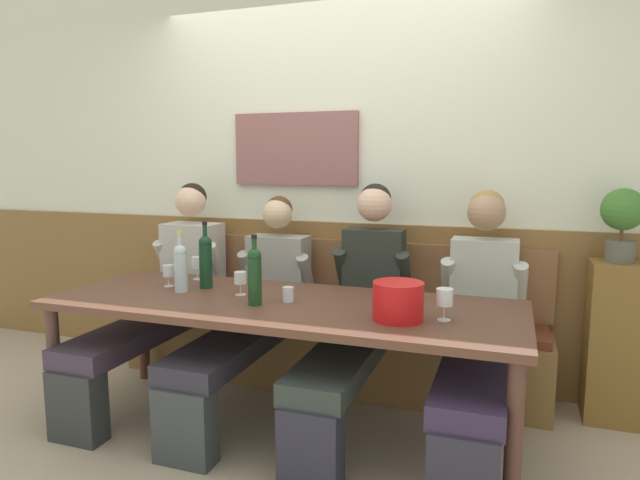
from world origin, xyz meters
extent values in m
cube|color=tan|center=(0.00, 0.00, -0.01)|extent=(6.80, 6.80, 0.02)
cube|color=silver|center=(0.00, 1.09, 1.40)|extent=(6.80, 0.08, 2.80)
cube|color=#8A5758|center=(-0.28, 1.03, 1.55)|extent=(0.89, 0.04, 0.49)
cube|color=brown|center=(0.00, 1.04, 0.53)|extent=(6.80, 0.03, 1.05)
cube|color=brown|center=(0.00, 0.81, 0.22)|extent=(2.80, 0.42, 0.44)
cube|color=maroon|center=(0.00, 0.81, 0.47)|extent=(2.75, 0.39, 0.05)
cube|color=brown|center=(0.00, 1.00, 0.71)|extent=(2.80, 0.04, 0.45)
cube|color=#543326|center=(0.00, 0.12, 0.71)|extent=(2.50, 0.90, 0.04)
cylinder|color=#4C332B|center=(-1.18, -0.27, 0.34)|extent=(0.07, 0.07, 0.69)
cylinder|color=#4F3027|center=(1.18, -0.27, 0.34)|extent=(0.07, 0.07, 0.69)
cylinder|color=#532F23|center=(-1.18, 0.50, 0.34)|extent=(0.07, 0.07, 0.69)
cylinder|color=#4E3621|center=(1.18, 0.50, 0.34)|extent=(0.07, 0.07, 0.69)
cube|color=#2A2E30|center=(-0.97, -0.34, 0.19)|extent=(0.29, 0.14, 0.38)
cube|color=#362C3C|center=(-0.97, 0.19, 0.43)|extent=(0.33, 1.15, 0.11)
cube|color=#B9B3AB|center=(-0.97, 0.81, 0.76)|extent=(0.39, 0.24, 0.54)
sphere|color=beige|center=(-0.97, 0.80, 1.19)|extent=(0.21, 0.21, 0.21)
sphere|color=black|center=(-0.97, 0.83, 1.22)|extent=(0.20, 0.20, 0.20)
cylinder|color=#B9B3AB|center=(-1.18, 0.76, 0.79)|extent=(0.08, 0.20, 0.27)
cylinder|color=#B9B3AB|center=(-0.77, 0.76, 0.79)|extent=(0.08, 0.20, 0.27)
cube|color=#31383B|center=(-0.32, -0.34, 0.19)|extent=(0.30, 0.14, 0.38)
cube|color=#282832|center=(-0.32, 0.19, 0.43)|extent=(0.33, 1.16, 0.11)
cube|color=gray|center=(-0.32, 0.81, 0.73)|extent=(0.39, 0.20, 0.49)
sphere|color=#D6B48D|center=(-0.32, 0.80, 1.12)|extent=(0.20, 0.20, 0.20)
sphere|color=#4F331C|center=(-0.32, 0.83, 1.15)|extent=(0.18, 0.18, 0.18)
cylinder|color=gray|center=(-0.53, 0.77, 0.75)|extent=(0.08, 0.20, 0.27)
cylinder|color=gray|center=(-0.11, 0.77, 0.75)|extent=(0.08, 0.20, 0.27)
cube|color=#272837|center=(0.33, -0.34, 0.19)|extent=(0.28, 0.14, 0.38)
cube|color=#2C3432|center=(0.33, 0.19, 0.43)|extent=(0.31, 1.16, 0.11)
cube|color=#262C26|center=(0.33, 0.81, 0.77)|extent=(0.37, 0.18, 0.56)
sphere|color=#DBAD93|center=(0.33, 0.80, 1.20)|extent=(0.21, 0.21, 0.21)
sphere|color=black|center=(0.33, 0.83, 1.23)|extent=(0.20, 0.20, 0.20)
cylinder|color=#262C26|center=(0.14, 0.77, 0.80)|extent=(0.08, 0.20, 0.27)
cylinder|color=#262C26|center=(0.53, 0.77, 0.80)|extent=(0.08, 0.20, 0.27)
cube|color=#2A2936|center=(0.99, -0.34, 0.19)|extent=(0.29, 0.14, 0.38)
cube|color=#302541|center=(0.99, 0.19, 0.43)|extent=(0.32, 1.16, 0.11)
cube|color=#AEB1A6|center=(0.99, 0.81, 0.75)|extent=(0.38, 0.20, 0.53)
sphere|color=#A6805F|center=(0.99, 0.80, 1.17)|extent=(0.22, 0.22, 0.22)
sphere|color=#9E7B45|center=(0.99, 0.83, 1.20)|extent=(0.20, 0.20, 0.20)
cylinder|color=#AEB1A6|center=(0.79, 0.77, 0.78)|extent=(0.08, 0.20, 0.27)
cylinder|color=#AEB1A6|center=(1.19, 0.77, 0.78)|extent=(0.08, 0.20, 0.27)
cylinder|color=red|center=(0.65, -0.02, 0.82)|extent=(0.24, 0.24, 0.18)
cylinder|color=#ACC4C8|center=(-0.62, 0.12, 0.84)|extent=(0.07, 0.07, 0.22)
sphere|color=#ACC4C8|center=(-0.62, 0.12, 0.96)|extent=(0.07, 0.07, 0.07)
cylinder|color=#ACC4C8|center=(-0.62, 0.12, 1.01)|extent=(0.03, 0.03, 0.09)
cylinder|color=gold|center=(-0.62, 0.12, 1.07)|extent=(0.03, 0.03, 0.02)
cylinder|color=#12351D|center=(-0.54, 0.26, 0.86)|extent=(0.08, 0.08, 0.26)
sphere|color=#12351D|center=(-0.54, 0.26, 1.00)|extent=(0.08, 0.08, 0.08)
cylinder|color=#12351D|center=(-0.54, 0.26, 1.05)|extent=(0.03, 0.03, 0.09)
cylinder|color=black|center=(-0.54, 0.26, 1.11)|extent=(0.03, 0.03, 0.02)
cylinder|color=#183B1B|center=(-0.10, 0.00, 0.85)|extent=(0.07, 0.07, 0.25)
sphere|color=#183B1B|center=(-0.10, 0.00, 0.99)|extent=(0.07, 0.07, 0.07)
cylinder|color=#183B1B|center=(-0.10, 0.00, 1.04)|extent=(0.03, 0.03, 0.08)
cylinder|color=black|center=(-0.10, 0.00, 1.08)|extent=(0.03, 0.03, 0.02)
cylinder|color=silver|center=(-0.26, 0.16, 0.73)|extent=(0.06, 0.06, 0.00)
cylinder|color=silver|center=(-0.26, 0.16, 0.76)|extent=(0.01, 0.01, 0.06)
cylinder|color=silver|center=(-0.26, 0.16, 0.83)|extent=(0.07, 0.07, 0.07)
cylinder|color=#EEE083|center=(-0.26, 0.16, 0.81)|extent=(0.06, 0.06, 0.02)
cylinder|color=silver|center=(-0.77, 0.21, 0.73)|extent=(0.06, 0.06, 0.00)
cylinder|color=silver|center=(-0.77, 0.21, 0.76)|extent=(0.01, 0.01, 0.06)
cylinder|color=silver|center=(-0.77, 0.21, 0.82)|extent=(0.06, 0.06, 0.07)
cylinder|color=#EBDE8D|center=(-0.77, 0.21, 0.80)|extent=(0.05, 0.05, 0.02)
cylinder|color=silver|center=(0.86, 0.03, 0.73)|extent=(0.06, 0.06, 0.00)
cylinder|color=silver|center=(0.86, 0.03, 0.77)|extent=(0.01, 0.01, 0.07)
cylinder|color=silver|center=(0.86, 0.03, 0.84)|extent=(0.08, 0.08, 0.08)
cylinder|color=silver|center=(-0.71, 0.44, 0.73)|extent=(0.06, 0.06, 0.00)
cylinder|color=silver|center=(-0.71, 0.44, 0.77)|extent=(0.01, 0.01, 0.07)
cylinder|color=silver|center=(-0.71, 0.44, 0.84)|extent=(0.07, 0.07, 0.07)
cylinder|color=silver|center=(0.04, 0.12, 0.77)|extent=(0.06, 0.06, 0.08)
cylinder|color=silver|center=(0.48, 0.39, 0.77)|extent=(0.06, 0.06, 0.08)
cube|color=brown|center=(1.70, 0.86, 0.46)|extent=(0.28, 0.28, 0.91)
cylinder|color=#535145|center=(1.70, 0.86, 0.97)|extent=(0.15, 0.15, 0.12)
cylinder|color=brown|center=(1.70, 0.86, 1.07)|extent=(0.02, 0.02, 0.08)
sphere|color=#3E732D|center=(1.70, 0.86, 1.20)|extent=(0.23, 0.23, 0.23)
camera|label=1|loc=(1.13, -2.49, 1.46)|focal=30.83mm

